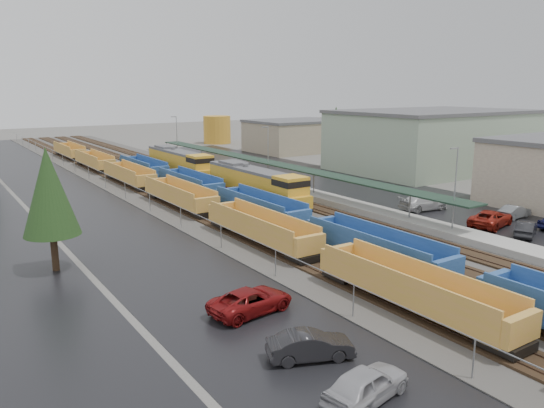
{
  "coord_description": "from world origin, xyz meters",
  "views": [
    {
      "loc": [
        -29.16,
        -9.13,
        13.01
      ],
      "look_at": [
        -1.51,
        32.47,
        2.0
      ],
      "focal_mm": 35.0,
      "sensor_mm": 36.0,
      "label": 1
    }
  ],
  "objects_px": {
    "parked_car_west_a": "(366,384)",
    "well_string_blue": "(309,227)",
    "well_string_yellow": "(179,197)",
    "parked_car_east_e": "(515,212)",
    "parked_car_west_c": "(251,301)",
    "parked_car_east_c": "(423,203)",
    "locomotive_trail": "(180,163)",
    "parked_car_east_b": "(491,219)",
    "locomotive_lead": "(257,185)",
    "storage_tank": "(217,130)",
    "parked_car_west_b": "(311,346)",
    "parked_car_east_a": "(526,229)"
  },
  "relations": [
    {
      "from": "well_string_yellow",
      "to": "well_string_blue",
      "type": "bearing_deg",
      "value": -77.65
    },
    {
      "from": "parked_car_east_b",
      "to": "storage_tank",
      "type": "bearing_deg",
      "value": -23.43
    },
    {
      "from": "locomotive_lead",
      "to": "parked_car_west_b",
      "type": "relative_size",
      "value": 4.35
    },
    {
      "from": "locomotive_lead",
      "to": "locomotive_trail",
      "type": "distance_m",
      "value": 21.0
    },
    {
      "from": "storage_tank",
      "to": "parked_car_west_b",
      "type": "xyz_separation_m",
      "value": [
        -44.39,
        -93.78,
        -2.52
      ]
    },
    {
      "from": "well_string_yellow",
      "to": "storage_tank",
      "type": "bearing_deg",
      "value": 58.74
    },
    {
      "from": "parked_car_west_b",
      "to": "parked_car_east_a",
      "type": "height_order",
      "value": "parked_car_west_b"
    },
    {
      "from": "locomotive_lead",
      "to": "parked_car_east_b",
      "type": "distance_m",
      "value": 24.7
    },
    {
      "from": "parked_car_east_e",
      "to": "parked_car_west_a",
      "type": "bearing_deg",
      "value": 110.69
    },
    {
      "from": "parked_car_east_e",
      "to": "parked_car_east_b",
      "type": "bearing_deg",
      "value": 94.7
    },
    {
      "from": "parked_car_west_c",
      "to": "parked_car_east_b",
      "type": "xyz_separation_m",
      "value": [
        29.35,
        4.23,
        0.06
      ]
    },
    {
      "from": "locomotive_lead",
      "to": "storage_tank",
      "type": "height_order",
      "value": "storage_tank"
    },
    {
      "from": "well_string_blue",
      "to": "parked_car_west_b",
      "type": "xyz_separation_m",
      "value": [
        -12.48,
        -16.35,
        -0.51
      ]
    },
    {
      "from": "parked_car_west_c",
      "to": "parked_car_east_c",
      "type": "bearing_deg",
      "value": -74.21
    },
    {
      "from": "well_string_blue",
      "to": "parked_car_east_e",
      "type": "xyz_separation_m",
      "value": [
        22.26,
        -5.16,
        -0.54
      ]
    },
    {
      "from": "parked_car_west_c",
      "to": "parked_car_east_c",
      "type": "relative_size",
      "value": 0.94
    },
    {
      "from": "well_string_yellow",
      "to": "parked_car_west_c",
      "type": "distance_m",
      "value": 29.44
    },
    {
      "from": "well_string_yellow",
      "to": "parked_car_east_b",
      "type": "xyz_separation_m",
      "value": [
        21.32,
        -24.09,
        -0.41
      ]
    },
    {
      "from": "locomotive_trail",
      "to": "well_string_yellow",
      "type": "xyz_separation_m",
      "value": [
        -8.0,
        -17.66,
        -1.06
      ]
    },
    {
      "from": "well_string_blue",
      "to": "parked_car_west_a",
      "type": "bearing_deg",
      "value": -121.81
    },
    {
      "from": "parked_car_west_a",
      "to": "well_string_blue",
      "type": "bearing_deg",
      "value": -42.91
    },
    {
      "from": "locomotive_trail",
      "to": "locomotive_lead",
      "type": "bearing_deg",
      "value": -90.0
    },
    {
      "from": "well_string_yellow",
      "to": "parked_car_east_e",
      "type": "xyz_separation_m",
      "value": [
        26.26,
        -23.43,
        -0.52
      ]
    },
    {
      "from": "parked_car_west_c",
      "to": "parked_car_east_c",
      "type": "distance_m",
      "value": 31.97
    },
    {
      "from": "well_string_blue",
      "to": "parked_car_east_b",
      "type": "distance_m",
      "value": 18.27
    },
    {
      "from": "storage_tank",
      "to": "parked_car_east_e",
      "type": "xyz_separation_m",
      "value": [
        -9.65,
        -82.58,
        -2.54
      ]
    },
    {
      "from": "parked_car_east_a",
      "to": "parked_car_east_e",
      "type": "xyz_separation_m",
      "value": [
        5.4,
        4.49,
        -0.02
      ]
    },
    {
      "from": "well_string_blue",
      "to": "parked_car_west_a",
      "type": "relative_size",
      "value": 21.06
    },
    {
      "from": "parked_car_east_e",
      "to": "locomotive_trail",
      "type": "bearing_deg",
      "value": 21.02
    },
    {
      "from": "well_string_blue",
      "to": "parked_car_east_a",
      "type": "height_order",
      "value": "well_string_blue"
    },
    {
      "from": "storage_tank",
      "to": "well_string_yellow",
      "type": "bearing_deg",
      "value": -121.26
    },
    {
      "from": "parked_car_west_b",
      "to": "parked_car_east_b",
      "type": "xyz_separation_m",
      "value": [
        29.8,
        10.53,
        0.09
      ]
    },
    {
      "from": "locomotive_lead",
      "to": "parked_car_east_e",
      "type": "bearing_deg",
      "value": -47.73
    },
    {
      "from": "locomotive_lead",
      "to": "parked_car_east_b",
      "type": "relative_size",
      "value": 3.26
    },
    {
      "from": "well_string_yellow",
      "to": "parked_car_east_a",
      "type": "distance_m",
      "value": 34.85
    },
    {
      "from": "locomotive_trail",
      "to": "parked_car_east_c",
      "type": "relative_size",
      "value": 3.3
    },
    {
      "from": "parked_car_east_a",
      "to": "parked_car_east_e",
      "type": "bearing_deg",
      "value": -75.17
    },
    {
      "from": "locomotive_lead",
      "to": "parked_car_west_c",
      "type": "distance_m",
      "value": 29.72
    },
    {
      "from": "parked_car_west_b",
      "to": "parked_car_east_a",
      "type": "distance_m",
      "value": 30.1
    },
    {
      "from": "parked_car_west_a",
      "to": "parked_car_west_b",
      "type": "xyz_separation_m",
      "value": [
        0.21,
        4.1,
        -0.06
      ]
    },
    {
      "from": "well_string_blue",
      "to": "parked_car_east_c",
      "type": "relative_size",
      "value": 16.76
    },
    {
      "from": "parked_car_west_a",
      "to": "parked_car_west_b",
      "type": "bearing_deg",
      "value": -13.98
    },
    {
      "from": "locomotive_lead",
      "to": "parked_car_east_b",
      "type": "bearing_deg",
      "value": -57.31
    },
    {
      "from": "parked_car_east_c",
      "to": "parked_car_east_e",
      "type": "height_order",
      "value": "parked_car_east_c"
    },
    {
      "from": "parked_car_west_c",
      "to": "parked_car_east_c",
      "type": "xyz_separation_m",
      "value": [
        29.43,
        12.5,
        0.08
      ]
    },
    {
      "from": "locomotive_lead",
      "to": "parked_car_east_e",
      "type": "height_order",
      "value": "locomotive_lead"
    },
    {
      "from": "parked_car_east_b",
      "to": "parked_car_east_e",
      "type": "bearing_deg",
      "value": -95.84
    },
    {
      "from": "well_string_yellow",
      "to": "parked_car_east_e",
      "type": "height_order",
      "value": "well_string_yellow"
    },
    {
      "from": "well_string_blue",
      "to": "parked_car_west_c",
      "type": "xyz_separation_m",
      "value": [
        -12.03,
        -10.05,
        -0.48
      ]
    },
    {
      "from": "locomotive_trail",
      "to": "parked_car_east_b",
      "type": "distance_m",
      "value": 43.85
    }
  ]
}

